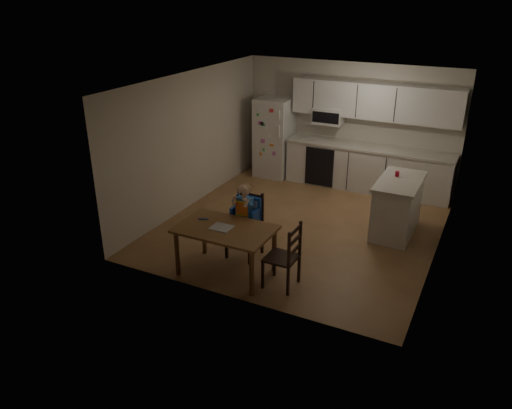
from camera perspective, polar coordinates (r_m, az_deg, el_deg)
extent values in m
cube|color=brown|center=(8.82, 5.28, -2.39)|extent=(4.50, 5.00, 0.01)
cube|color=beige|center=(10.64, 10.61, 9.06)|extent=(4.50, 0.02, 2.50)
cube|color=beige|center=(9.35, -7.43, 7.29)|extent=(0.02, 5.00, 2.50)
cube|color=beige|center=(7.88, 21.00, 2.77)|extent=(0.02, 5.00, 2.50)
cube|color=white|center=(8.05, 5.95, 13.86)|extent=(4.50, 5.00, 0.01)
cube|color=silver|center=(10.94, 2.07, 7.67)|extent=(0.72, 0.70, 1.70)
cube|color=silver|center=(10.46, 12.57, 3.95)|extent=(3.34, 0.60, 0.86)
cube|color=beige|center=(10.31, 12.78, 6.34)|extent=(3.37, 0.62, 0.05)
cube|color=black|center=(10.42, 7.25, 4.26)|extent=(0.60, 0.02, 0.80)
cube|color=silver|center=(10.22, 13.45, 11.41)|extent=(3.34, 0.34, 0.70)
cube|color=silver|center=(10.52, 8.30, 10.01)|extent=(0.60, 0.38, 0.33)
cube|color=silver|center=(8.68, 15.80, -0.38)|extent=(0.61, 1.22, 0.89)
cube|color=beige|center=(8.51, 16.15, 2.53)|extent=(0.67, 1.28, 0.05)
cylinder|color=red|center=(8.65, 15.84, 3.40)|extent=(0.07, 0.07, 0.09)
cube|color=brown|center=(7.06, -3.53, -2.82)|extent=(1.36, 0.87, 0.04)
cylinder|color=brown|center=(7.26, -9.01, -5.54)|extent=(0.07, 0.07, 0.69)
cylinder|color=brown|center=(7.78, -5.98, -3.28)|extent=(0.07, 0.07, 0.69)
cylinder|color=brown|center=(6.70, -0.50, -7.85)|extent=(0.07, 0.07, 0.69)
cylinder|color=brown|center=(7.26, 2.09, -5.22)|extent=(0.07, 0.07, 0.69)
cube|color=#B3B3B8|center=(7.05, -3.97, -2.63)|extent=(0.29, 0.25, 0.01)
cylinder|color=blue|center=(7.33, -6.11, -1.64)|extent=(0.12, 0.06, 0.02)
cube|color=black|center=(7.61, -1.34, -2.78)|extent=(0.46, 0.46, 0.03)
cube|color=black|center=(7.66, -3.39, -4.64)|extent=(0.04, 0.04, 0.45)
cube|color=black|center=(7.97, -1.86, -3.45)|extent=(0.04, 0.04, 0.45)
cube|color=black|center=(7.48, -0.75, -5.35)|extent=(0.04, 0.04, 0.45)
cube|color=black|center=(7.79, 0.71, -4.09)|extent=(0.04, 0.04, 0.45)
cube|color=black|center=(7.65, -0.61, -0.30)|extent=(0.45, 0.05, 0.53)
cube|color=blue|center=(7.58, -1.35, -2.31)|extent=(0.42, 0.37, 0.11)
cube|color=blue|center=(7.60, -0.80, -0.30)|extent=(0.41, 0.08, 0.36)
cube|color=#558CDC|center=(7.54, -1.43, -1.95)|extent=(0.32, 0.28, 0.02)
cube|color=#2E5BB7|center=(7.46, -1.33, -0.19)|extent=(0.24, 0.16, 0.28)
cube|color=red|center=(7.41, -1.59, -0.45)|extent=(0.20, 0.02, 0.21)
sphere|color=beige|center=(7.35, -1.39, 1.64)|extent=(0.19, 0.19, 0.18)
ellipsoid|color=olive|center=(7.35, -1.39, 1.78)|extent=(0.19, 0.17, 0.15)
cube|color=black|center=(6.88, 2.91, -6.10)|extent=(0.42, 0.42, 0.03)
cube|color=black|center=(7.21, 2.13, -6.65)|extent=(0.04, 0.04, 0.42)
cube|color=black|center=(7.08, 4.93, -7.34)|extent=(0.04, 0.04, 0.42)
cube|color=black|center=(6.92, 0.77, -8.06)|extent=(0.04, 0.04, 0.42)
cube|color=black|center=(6.79, 3.68, -8.81)|extent=(0.04, 0.04, 0.42)
cube|color=black|center=(6.69, 4.44, -4.48)|extent=(0.04, 0.42, 0.50)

